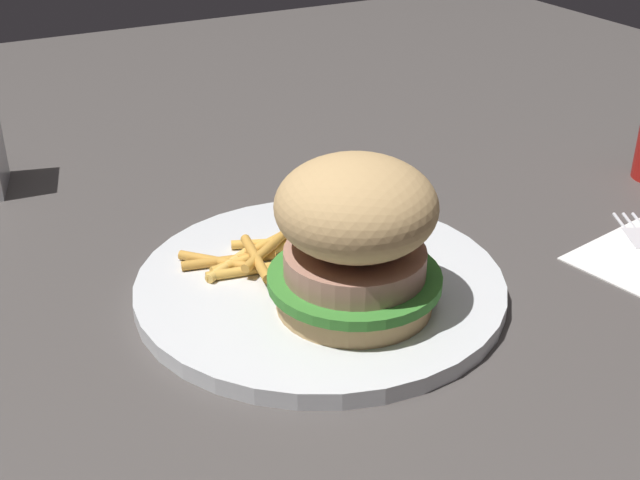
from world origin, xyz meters
name	(u,v)px	position (x,y,z in m)	size (l,w,h in m)	color
ground_plane	(297,284)	(0.00, 0.00, 0.00)	(1.60, 1.60, 0.00)	#47423F
plate	(320,285)	(0.02, 0.01, 0.01)	(0.26, 0.26, 0.01)	silver
sandwich	(355,235)	(0.06, 0.01, 0.06)	(0.11, 0.11, 0.10)	tan
fries_pile	(252,257)	(-0.02, -0.02, 0.02)	(0.07, 0.10, 0.01)	gold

